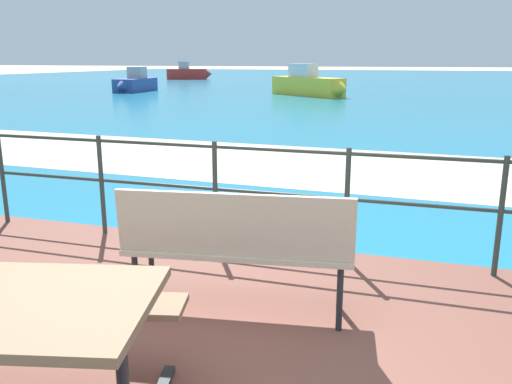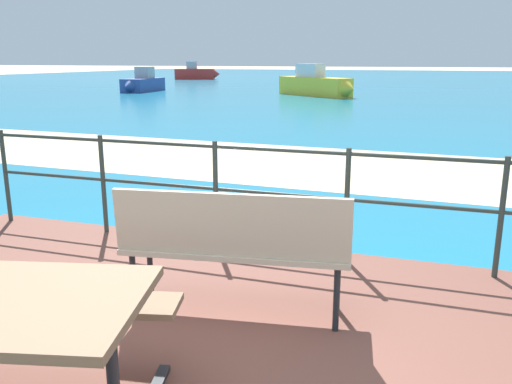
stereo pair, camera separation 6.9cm
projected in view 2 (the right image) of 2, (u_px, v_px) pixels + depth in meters
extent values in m
cube|color=teal|center=(420.00, 83.00, 39.27)|extent=(90.00, 90.00, 0.01)
cube|color=beige|center=(351.00, 168.00, 8.62)|extent=(54.09, 5.45, 0.01)
cube|color=#7A6047|center=(20.00, 300.00, 2.75)|extent=(1.68, 0.65, 0.04)
cube|color=#BCAD93|center=(236.00, 249.00, 3.50)|extent=(1.54, 0.62, 0.04)
cube|color=#BCAD93|center=(230.00, 225.00, 3.27)|extent=(1.49, 0.29, 0.41)
cylinder|color=#1E2328|center=(338.00, 279.00, 3.58)|extent=(0.04, 0.04, 0.45)
cylinder|color=#1E2328|center=(336.00, 298.00, 3.29)|extent=(0.04, 0.04, 0.45)
cylinder|color=#1E2328|center=(150.00, 266.00, 3.81)|extent=(0.04, 0.04, 0.45)
cylinder|color=#1E2328|center=(134.00, 283.00, 3.52)|extent=(0.04, 0.04, 0.45)
cylinder|color=#2D3833|center=(6.00, 176.00, 5.51)|extent=(0.04, 0.04, 0.96)
cylinder|color=#2D3833|center=(103.00, 184.00, 5.14)|extent=(0.04, 0.04, 0.96)
cylinder|color=#2D3833|center=(216.00, 194.00, 4.78)|extent=(0.04, 0.04, 0.96)
cylinder|color=#2D3833|center=(347.00, 205.00, 4.42)|extent=(0.04, 0.04, 0.96)
cylinder|color=#2D3833|center=(501.00, 218.00, 4.05)|extent=(0.04, 0.04, 0.96)
cylinder|color=#2D3833|center=(279.00, 150.00, 4.49)|extent=(5.90, 0.03, 0.03)
cylinder|color=#2D3833|center=(279.00, 194.00, 4.59)|extent=(5.90, 0.03, 0.03)
cube|color=#2D478C|center=(143.00, 85.00, 28.75)|extent=(1.39, 3.18, 0.69)
cube|color=#A5A8AD|center=(145.00, 72.00, 28.81)|extent=(0.85, 0.90, 0.61)
cone|color=#2D478C|center=(127.00, 86.00, 27.06)|extent=(0.66, 0.54, 0.62)
cube|color=yellow|center=(314.00, 86.00, 25.35)|extent=(4.03, 3.40, 0.86)
cube|color=silver|center=(310.00, 70.00, 25.43)|extent=(1.57, 1.42, 0.63)
cone|color=yellow|center=(350.00, 89.00, 23.39)|extent=(0.87, 0.92, 0.78)
cube|color=red|center=(195.00, 74.00, 45.84)|extent=(3.60, 2.43, 0.88)
cube|color=#A5A8AD|center=(192.00, 65.00, 45.66)|extent=(1.10, 1.24, 0.62)
cone|color=red|center=(217.00, 74.00, 45.85)|extent=(0.73, 0.91, 0.79)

